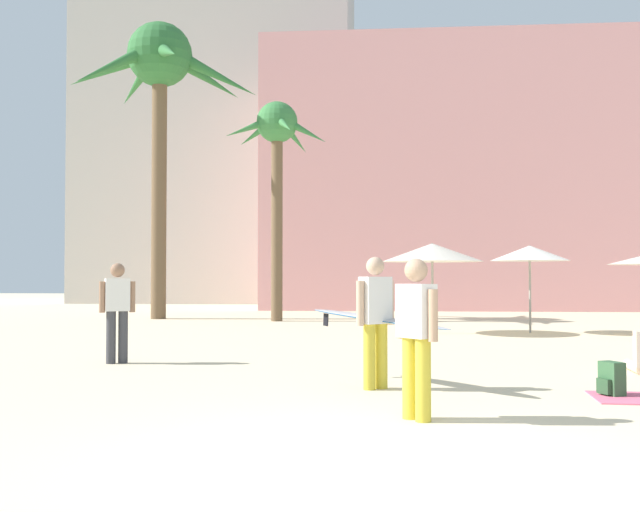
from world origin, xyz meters
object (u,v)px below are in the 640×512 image
at_px(cafe_umbrella_2, 432,253).
at_px(person_far_left, 117,308).
at_px(palm_tree_far_left, 159,76).
at_px(person_far_right, 416,332).
at_px(backpack, 611,380).
at_px(person_near_right, 375,317).
at_px(palm_tree_left, 277,146).
at_px(cafe_umbrella_1, 530,253).

xyz_separation_m(cafe_umbrella_2, person_far_left, (-5.77, -7.30, -1.17)).
distance_m(palm_tree_far_left, person_far_right, 21.44).
xyz_separation_m(backpack, person_far_right, (-2.45, -1.77, 0.70)).
distance_m(cafe_umbrella_2, backpack, 10.53).
relative_size(backpack, person_near_right, 0.19).
relative_size(cafe_umbrella_2, person_near_right, 1.16).
xyz_separation_m(palm_tree_far_left, backpack, (10.67, -16.48, -8.36)).
xyz_separation_m(backpack, person_near_right, (-2.89, 0.48, 0.72)).
height_order(palm_tree_left, person_near_right, palm_tree_left).
bearing_deg(palm_tree_far_left, cafe_umbrella_1, -26.50).
distance_m(cafe_umbrella_1, backpack, 10.86).
height_order(cafe_umbrella_2, person_far_left, cafe_umbrella_2).
relative_size(palm_tree_far_left, person_near_right, 4.63).
bearing_deg(person_far_left, palm_tree_left, -31.44).
relative_size(person_near_right, person_far_left, 1.33).
distance_m(cafe_umbrella_2, person_far_left, 9.38).
distance_m(cafe_umbrella_2, person_far_right, 12.11).
distance_m(palm_tree_far_left, cafe_umbrella_1, 14.60).
height_order(cafe_umbrella_1, person_near_right, cafe_umbrella_1).
relative_size(palm_tree_left, person_far_right, 4.45).
height_order(palm_tree_left, backpack, palm_tree_left).
height_order(backpack, person_far_right, person_far_right).
bearing_deg(palm_tree_left, palm_tree_far_left, 166.13).
relative_size(palm_tree_left, backpack, 17.46).
xyz_separation_m(palm_tree_left, person_near_right, (3.42, -14.93, -4.92)).
height_order(palm_tree_left, cafe_umbrella_2, palm_tree_left).
height_order(palm_tree_far_left, person_far_right, palm_tree_far_left).
height_order(cafe_umbrella_1, backpack, cafe_umbrella_1).
distance_m(palm_tree_far_left, person_far_left, 15.91).
height_order(cafe_umbrella_1, person_far_left, cafe_umbrella_1).
bearing_deg(palm_tree_far_left, palm_tree_left, -13.87).
relative_size(cafe_umbrella_2, person_far_left, 1.54).
bearing_deg(person_far_left, cafe_umbrella_1, -74.21).
bearing_deg(cafe_umbrella_1, palm_tree_left, 147.07).
bearing_deg(person_far_right, person_far_left, 96.82).
relative_size(person_near_right, person_far_right, 1.37).
distance_m(palm_tree_left, person_far_left, 13.44).
bearing_deg(backpack, palm_tree_far_left, -80.62).
bearing_deg(palm_tree_far_left, person_far_left, -75.96).
distance_m(person_near_right, person_far_right, 2.30).
relative_size(cafe_umbrella_1, person_near_right, 1.01).
distance_m(palm_tree_left, person_near_right, 16.08).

